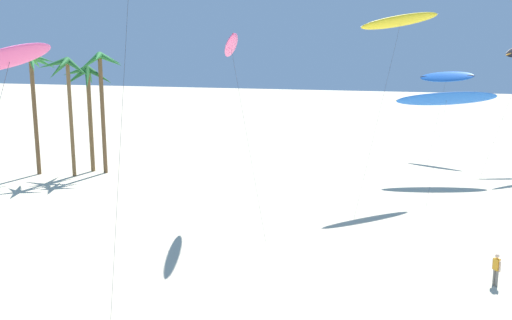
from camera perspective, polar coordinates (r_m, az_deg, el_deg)
The scene contains 10 objects.
palm_tree_0 at distance 54.80m, azimuth -21.55°, elevation 8.06°, with size 4.61×4.59×10.96m.
palm_tree_1 at distance 52.80m, azimuth -18.42°, elevation 7.95°, with size 4.37×4.60×10.64m.
palm_tree_2 at distance 54.63m, azimuth -16.47°, elevation 7.16°, with size 5.23×4.65×9.84m.
palm_tree_3 at distance 53.42m, azimuth -15.31°, elevation 8.21°, with size 4.13×4.13×11.07m.
flying_kite_1 at distance 51.98m, azimuth 18.59°, elevation 5.86°, with size 8.77×11.93×8.00m.
flying_kite_2 at distance 25.16m, azimuth -23.43°, elevation 9.44°, with size 1.72×7.82×11.96m.
flying_kite_3 at distance 36.84m, azimuth -2.52°, elevation 11.37°, with size 4.85×6.62×12.63m.
flying_kite_4 at distance 45.89m, azimuth 14.34°, elevation 13.40°, with size 6.06×11.81×14.57m.
flying_kite_8 at distance 62.11m, azimuth 18.58°, elevation 7.92°, with size 5.74×6.82×9.27m.
person_near_left at distance 30.43m, azimuth 22.96°, elevation -9.98°, with size 0.36×0.41×1.66m.
Camera 1 is at (9.65, -3.52, 11.47)m, focal length 39.88 mm.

